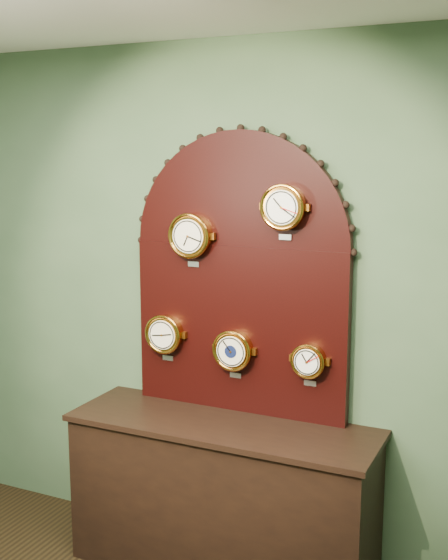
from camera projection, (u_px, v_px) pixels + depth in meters
The scene contains 8 objects.
wall_back at pixel (244, 305), 3.85m from camera, with size 4.00×4.00×0.00m, color #3F593D.
shop_counter at pixel (222, 499), 3.78m from camera, with size 1.60×0.50×0.80m, color black.
display_board at pixel (240, 265), 3.76m from camera, with size 1.26×0.06×1.53m.
roman_clock at pixel (190, 236), 3.78m from camera, with size 0.24×0.08×0.29m.
arabic_clock at pixel (283, 207), 3.54m from camera, with size 0.23×0.08×0.28m.
hygrometer at pixel (165, 334), 3.95m from camera, with size 0.22×0.08×0.27m.
barometer at pixel (233, 350), 3.79m from camera, with size 0.22×0.08×0.27m.
tide_clock at pixel (309, 361), 3.61m from camera, with size 0.18×0.08×0.23m.
Camera 1 is at (1.50, -0.95, 2.21)m, focal length 45.80 mm.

